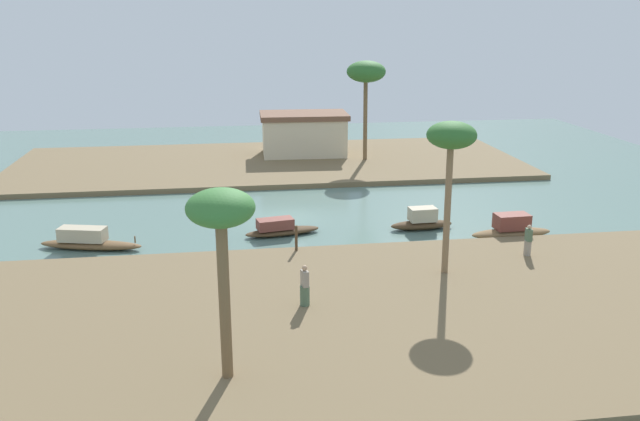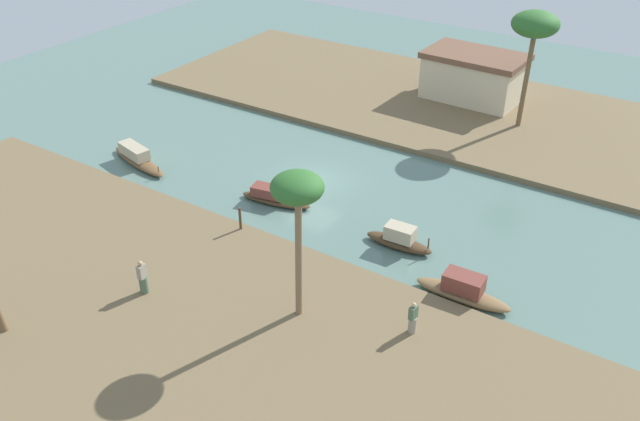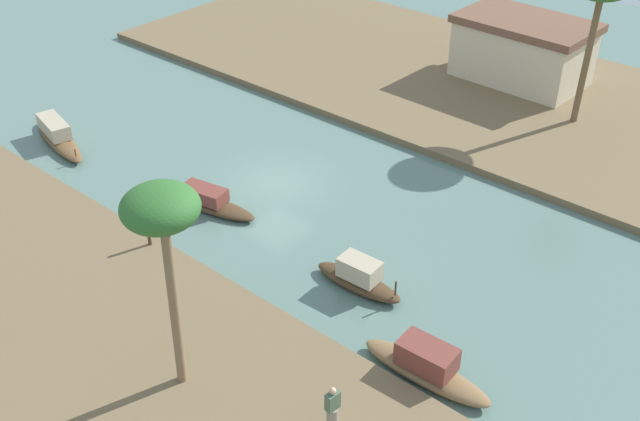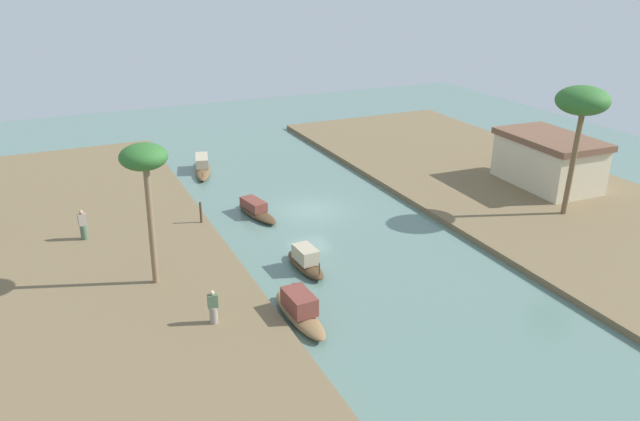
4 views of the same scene
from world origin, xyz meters
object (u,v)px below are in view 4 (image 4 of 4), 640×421
Objects in this scene: palm_tree_left_far at (144,163)px; riverside_building at (548,160)px; sampan_open_hull at (305,261)px; person_on_near_bank at (213,308)px; mooring_post at (201,212)px; person_by_mooring at (83,227)px; sampan_with_tall_canopy at (299,310)px; palm_tree_right_tall at (582,103)px; sampan_downstream_large at (256,210)px; sampan_near_left_bank at (202,166)px.

palm_tree_left_far is 27.56m from riverside_building.
sampan_open_hull is 20.32m from riverside_building.
mooring_post is (-10.96, 2.29, -0.05)m from person_on_near_bank.
riverside_building is (-7.74, 25.56, 1.05)m from person_on_near_bank.
person_by_mooring reaches higher than person_on_near_bank.
sampan_with_tall_canopy is 0.58× the size of palm_tree_right_tall.
sampan_open_hull is 0.46× the size of palm_tree_right_tall.
sampan_with_tall_canopy is at bearing -29.07° from sampan_open_hull.
sampan_open_hull is 0.84× the size of sampan_downstream_large.
palm_tree_left_far is at bearing -81.46° from riverside_building.
palm_tree_right_tall reaches higher than palm_tree_left_far.
riverside_building is (3.22, 23.27, 1.10)m from mooring_post.
sampan_downstream_large is 11.65m from palm_tree_left_far.
person_by_mooring is 8.90m from palm_tree_left_far.
person_on_near_bank is 23.86m from palm_tree_right_tall.
person_by_mooring is 28.88m from palm_tree_right_tall.
person_by_mooring reaches higher than sampan_with_tall_canopy.
palm_tree_right_tall is (8.16, 27.03, 6.04)m from person_by_mooring.
palm_tree_right_tall is at bearing -27.18° from person_by_mooring.
mooring_post is at bearing -95.65° from person_on_near_bank.
mooring_post is (-11.75, -1.31, 0.50)m from sampan_with_tall_canopy.
palm_tree_right_tall is (1.49, 24.36, 0.79)m from palm_tree_left_far.
person_on_near_bank is (3.53, -5.75, 0.58)m from sampan_open_hull.
sampan_near_left_bank is 18.89m from palm_tree_left_far.
sampan_with_tall_canopy is 11.83m from mooring_post.
palm_tree_left_far is at bearing -78.55° from person_by_mooring.
palm_tree_left_far is (6.30, -3.79, 5.33)m from mooring_post.
sampan_with_tall_canopy is 3.73m from person_on_near_bank.
riverside_building reaches higher than mooring_post.
sampan_open_hull is 18.36m from palm_tree_right_tall.
person_on_near_bank is at bearing 0.46° from sampan_near_left_bank.
sampan_near_left_bank is at bearing -135.61° from palm_tree_right_tall.
palm_tree_right_tall reaches higher than person_by_mooring.
palm_tree_left_far reaches higher than mooring_post.
sampan_near_left_bank is at bearing 37.06° from person_by_mooring.
person_on_near_bank is at bearing -71.11° from riverside_building.
person_by_mooring reaches higher than mooring_post.
sampan_open_hull is 0.80× the size of sampan_with_tall_canopy.
sampan_open_hull is at bearing 151.21° from sampan_with_tall_canopy.
sampan_near_left_bank is 4.28× the size of mooring_post.
riverside_building is at bearing -157.00° from person_on_near_bank.
sampan_with_tall_canopy is 2.94× the size of person_on_near_bank.
riverside_building is at bearing -17.27° from person_by_mooring.
person_on_near_bank is at bearing -37.64° from sampan_downstream_large.
riverside_building reaches higher than sampan_downstream_large.
mooring_post is at bearing -13.69° from person_by_mooring.
mooring_post is at bearing 148.96° from palm_tree_left_far.
riverside_building is at bearing 68.63° from sampan_downstream_large.
sampan_near_left_bank is 3.54× the size of person_on_near_bank.
sampan_downstream_large is 2.51× the size of person_by_mooring.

